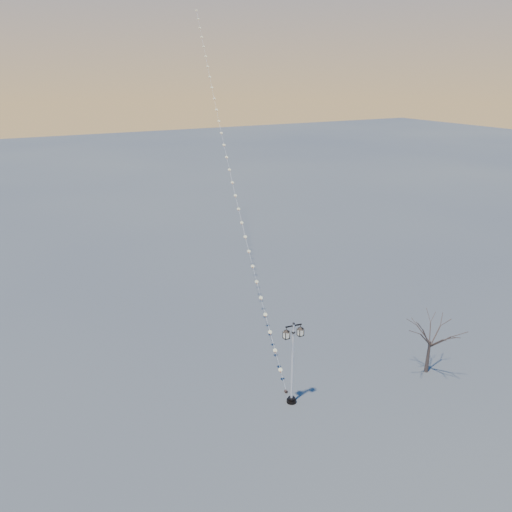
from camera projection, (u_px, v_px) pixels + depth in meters
ground at (304, 399)px, 30.84m from camera, size 300.00×300.00×0.00m
street_lamp at (293, 359)px, 29.54m from camera, size 1.36×0.60×5.38m
bare_tree at (431, 333)px, 32.69m from camera, size 2.52×2.52×4.19m
kite_train at (228, 143)px, 45.08m from camera, size 10.99×38.52×25.93m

